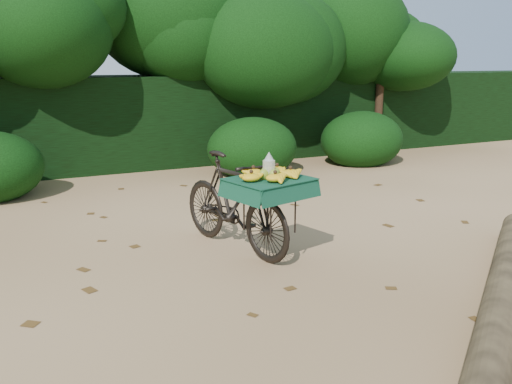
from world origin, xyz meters
name	(u,v)px	position (x,y,z in m)	size (l,w,h in m)	color
ground	(295,260)	(0.00, 0.00, 0.00)	(80.00, 80.00, 0.00)	tan
vendor_bicycle	(235,201)	(-0.45, 0.57, 0.57)	(1.10, 1.95, 1.11)	black
fallen_log	(504,284)	(1.21, -1.69, 0.15)	(0.29, 0.29, 4.06)	brown
hedge_backdrop	(146,120)	(0.00, 6.30, 0.90)	(26.00, 1.80, 1.80)	black
tree_row	(119,66)	(-0.65, 5.50, 2.00)	(14.50, 2.00, 4.00)	black
bush_clumps	(202,155)	(0.50, 4.30, 0.45)	(8.80, 1.70, 0.90)	black
leaf_litter	(268,242)	(0.00, 0.65, 0.01)	(7.00, 7.30, 0.01)	#503515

